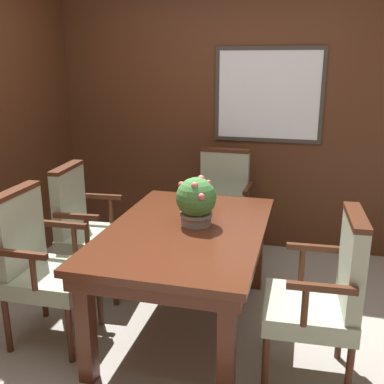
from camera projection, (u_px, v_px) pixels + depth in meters
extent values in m
plane|color=#A39E93|center=(173.00, 345.00, 2.93)|extent=(14.00, 14.00, 0.00)
cube|color=#4C2816|center=(227.00, 122.00, 4.32)|extent=(7.20, 0.06, 2.45)
cube|color=white|center=(268.00, 95.00, 4.11)|extent=(0.92, 0.01, 0.79)
cube|color=#38332D|center=(271.00, 48.00, 4.00)|extent=(0.99, 0.02, 0.04)
cube|color=#38332D|center=(266.00, 140.00, 4.23)|extent=(0.99, 0.02, 0.04)
cube|color=#38332D|center=(217.00, 94.00, 4.23)|extent=(0.04, 0.02, 0.79)
cube|color=#38332D|center=(322.00, 96.00, 4.00)|extent=(0.03, 0.02, 0.79)
cube|color=#4C2314|center=(86.00, 327.00, 2.53)|extent=(0.09, 0.09, 0.69)
cube|color=#4C2314|center=(227.00, 349.00, 2.33)|extent=(0.09, 0.09, 0.69)
cube|color=#4C2314|center=(162.00, 238.00, 3.79)|extent=(0.09, 0.09, 0.69)
cube|color=#4C2314|center=(257.00, 248.00, 3.60)|extent=(0.09, 0.09, 0.69)
cube|color=#4C2314|center=(186.00, 240.00, 2.98)|extent=(0.95, 1.51, 0.09)
cube|color=#4C2314|center=(186.00, 230.00, 2.96)|extent=(1.01, 1.57, 0.04)
cylinder|color=#472314|center=(269.00, 323.00, 2.84)|extent=(0.04, 0.04, 0.38)
cylinder|color=#472314|center=(265.00, 366.00, 2.44)|extent=(0.04, 0.04, 0.38)
cylinder|color=#472314|center=(340.00, 331.00, 2.76)|extent=(0.04, 0.04, 0.38)
cylinder|color=#472314|center=(349.00, 377.00, 2.36)|extent=(0.04, 0.04, 0.38)
cube|color=#9EA88E|center=(308.00, 310.00, 2.53)|extent=(0.52, 0.51, 0.11)
cube|color=#9EA88E|center=(352.00, 264.00, 2.41)|extent=(0.10, 0.45, 0.50)
cube|color=#472314|center=(357.00, 217.00, 2.33)|extent=(0.11, 0.45, 0.03)
cylinder|color=#472314|center=(302.00, 264.00, 2.73)|extent=(0.04, 0.04, 0.22)
cube|color=#472314|center=(316.00, 248.00, 2.69)|extent=(0.35, 0.05, 0.04)
cylinder|color=#472314|center=(305.00, 306.00, 2.26)|extent=(0.04, 0.04, 0.22)
cube|color=#472314|center=(322.00, 288.00, 2.21)|extent=(0.35, 0.05, 0.04)
cylinder|color=#472314|center=(115.00, 282.00, 3.37)|extent=(0.04, 0.04, 0.38)
cylinder|color=#472314|center=(132.00, 258.00, 3.78)|extent=(0.04, 0.04, 0.38)
cylinder|color=#472314|center=(61.00, 277.00, 3.45)|extent=(0.04, 0.04, 0.38)
cylinder|color=#472314|center=(84.00, 255.00, 3.85)|extent=(0.04, 0.04, 0.38)
cube|color=#9EA88E|center=(96.00, 239.00, 3.54)|extent=(0.53, 0.52, 0.11)
cube|color=#9EA88E|center=(69.00, 201.00, 3.49)|extent=(0.11, 0.45, 0.50)
cube|color=#472314|center=(66.00, 168.00, 3.42)|extent=(0.12, 0.45, 0.03)
cylinder|color=#472314|center=(87.00, 231.00, 3.25)|extent=(0.04, 0.04, 0.22)
cube|color=#472314|center=(76.00, 216.00, 3.23)|extent=(0.35, 0.06, 0.04)
cylinder|color=#472314|center=(111.00, 210.00, 3.73)|extent=(0.04, 0.04, 0.22)
cube|color=#472314|center=(102.00, 196.00, 3.71)|extent=(0.35, 0.06, 0.04)
cylinder|color=#472314|center=(189.00, 248.00, 3.99)|extent=(0.04, 0.04, 0.38)
cylinder|color=#472314|center=(236.00, 254.00, 3.87)|extent=(0.04, 0.04, 0.38)
cylinder|color=#472314|center=(203.00, 231.00, 4.39)|extent=(0.04, 0.04, 0.38)
cylinder|color=#472314|center=(246.00, 236.00, 4.27)|extent=(0.04, 0.04, 0.38)
cube|color=#9EA88E|center=(219.00, 217.00, 4.06)|extent=(0.51, 0.52, 0.11)
cube|color=#9EA88E|center=(225.00, 178.00, 4.16)|extent=(0.45, 0.10, 0.50)
cube|color=#472314|center=(225.00, 150.00, 4.09)|extent=(0.45, 0.11, 0.03)
cylinder|color=#472314|center=(191.00, 198.00, 4.05)|extent=(0.04, 0.04, 0.22)
cube|color=#472314|center=(193.00, 184.00, 4.09)|extent=(0.05, 0.35, 0.04)
cylinder|color=#472314|center=(246.00, 203.00, 3.91)|extent=(0.04, 0.04, 0.22)
cube|color=#472314|center=(248.00, 188.00, 3.94)|extent=(0.05, 0.35, 0.04)
cylinder|color=#472314|center=(70.00, 334.00, 2.73)|extent=(0.04, 0.04, 0.38)
cylinder|color=#472314|center=(100.00, 300.00, 3.12)|extent=(0.04, 0.04, 0.38)
cylinder|color=#472314|center=(7.00, 325.00, 2.82)|extent=(0.04, 0.04, 0.38)
cylinder|color=#472314|center=(44.00, 292.00, 3.22)|extent=(0.04, 0.04, 0.38)
cube|color=#9EA88E|center=(53.00, 278.00, 2.90)|extent=(0.50, 0.49, 0.11)
cube|color=#9EA88E|center=(19.00, 232.00, 2.86)|extent=(0.09, 0.45, 0.50)
cube|color=#472314|center=(15.00, 192.00, 2.79)|extent=(0.10, 0.45, 0.03)
cylinder|color=#472314|center=(33.00, 273.00, 2.61)|extent=(0.04, 0.04, 0.22)
cube|color=#472314|center=(20.00, 254.00, 2.60)|extent=(0.35, 0.04, 0.04)
cylinder|color=#472314|center=(75.00, 241.00, 3.08)|extent=(0.04, 0.04, 0.22)
cube|color=#472314|center=(63.00, 225.00, 3.07)|extent=(0.35, 0.04, 0.04)
cylinder|color=gray|center=(196.00, 219.00, 2.99)|extent=(0.20, 0.20, 0.08)
cylinder|color=gray|center=(196.00, 214.00, 2.99)|extent=(0.22, 0.22, 0.02)
sphere|color=#427F3D|center=(196.00, 197.00, 2.95)|extent=(0.27, 0.27, 0.27)
sphere|color=#E55E74|center=(201.00, 197.00, 2.83)|extent=(0.05, 0.05, 0.05)
sphere|color=#D94D57|center=(181.00, 185.00, 2.95)|extent=(0.05, 0.05, 0.05)
sphere|color=#D76965|center=(195.00, 186.00, 2.85)|extent=(0.05, 0.05, 0.05)
sphere|color=#DE515C|center=(186.00, 193.00, 3.06)|extent=(0.05, 0.05, 0.05)
sphere|color=#EB5C5A|center=(208.00, 183.00, 2.93)|extent=(0.04, 0.04, 0.04)
sphere|color=#EA5A69|center=(186.00, 191.00, 3.05)|extent=(0.05, 0.05, 0.05)
sphere|color=#DF526E|center=(187.00, 189.00, 3.05)|extent=(0.04, 0.04, 0.04)
sphere|color=#EE6967|center=(201.00, 179.00, 2.96)|extent=(0.05, 0.05, 0.05)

